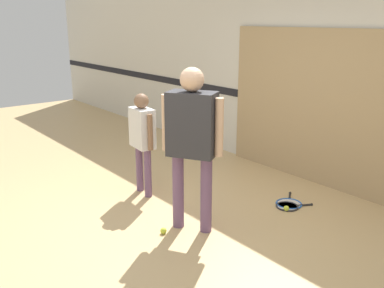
# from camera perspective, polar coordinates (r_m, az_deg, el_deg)

# --- Properties ---
(ground_plane) EXTENTS (16.00, 16.00, 0.00)m
(ground_plane) POSITION_cam_1_polar(r_m,az_deg,el_deg) (4.66, -1.37, -11.40)
(ground_plane) COLOR tan
(wall_back) EXTENTS (16.00, 0.07, 3.20)m
(wall_back) POSITION_cam_1_polar(r_m,az_deg,el_deg) (5.89, 17.27, 10.04)
(wall_back) COLOR silver
(wall_back) RESTS_ON ground_plane
(wall_panel) EXTENTS (3.18, 0.05, 2.06)m
(wall_panel) POSITION_cam_1_polar(r_m,az_deg,el_deg) (5.86, 17.34, 4.41)
(wall_panel) COLOR tan
(wall_panel) RESTS_ON ground_plane
(person_instructor) EXTENTS (0.58, 0.48, 1.73)m
(person_instructor) POSITION_cam_1_polar(r_m,az_deg,el_deg) (4.31, 0.00, 1.50)
(person_instructor) COLOR #6B4C70
(person_instructor) RESTS_ON ground_plane
(person_student_left) EXTENTS (0.49, 0.24, 1.30)m
(person_student_left) POSITION_cam_1_polar(r_m,az_deg,el_deg) (5.35, -6.64, 1.44)
(person_student_left) COLOR #6B4C70
(person_student_left) RESTS_ON ground_plane
(racket_spare_on_floor) EXTENTS (0.45, 0.52, 0.03)m
(racket_spare_on_floor) POSITION_cam_1_polar(r_m,az_deg,el_deg) (5.39, 12.80, -7.71)
(racket_spare_on_floor) COLOR blue
(racket_spare_on_floor) RESTS_ON ground_plane
(racket_second_spare) EXTENTS (0.37, 0.47, 0.03)m
(racket_second_spare) POSITION_cam_1_polar(r_m,az_deg,el_deg) (5.31, 12.76, -8.10)
(racket_second_spare) COLOR #28282D
(racket_second_spare) RESTS_ON ground_plane
(tennis_ball_near_instructor) EXTENTS (0.07, 0.07, 0.07)m
(tennis_ball_near_instructor) POSITION_cam_1_polar(r_m,az_deg,el_deg) (4.59, -3.83, -11.46)
(tennis_ball_near_instructor) COLOR #CCE038
(tennis_ball_near_instructor) RESTS_ON ground_plane
(tennis_ball_by_spare_racket) EXTENTS (0.07, 0.07, 0.07)m
(tennis_ball_by_spare_racket) POSITION_cam_1_polar(r_m,az_deg,el_deg) (5.19, 12.47, -8.38)
(tennis_ball_by_spare_racket) COLOR #CCE038
(tennis_ball_by_spare_racket) RESTS_ON ground_plane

